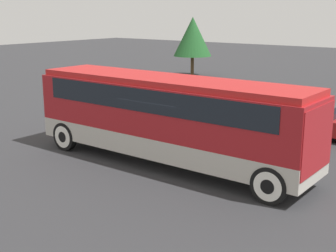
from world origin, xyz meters
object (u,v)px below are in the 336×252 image
(parked_car_near, at_px, (315,120))
(parked_car_far, at_px, (163,103))
(tour_bus, at_px, (170,113))
(parked_car_mid, at_px, (235,111))

(parked_car_near, bearing_deg, parked_car_far, -171.37)
(tour_bus, distance_m, parked_car_far, 8.00)
(tour_bus, xyz_separation_m, parked_car_mid, (-1.22, 6.86, -1.26))
(tour_bus, bearing_deg, parked_car_far, 129.95)
(parked_car_near, distance_m, parked_car_mid, 3.89)
(parked_car_near, distance_m, parked_car_far, 7.82)
(tour_bus, distance_m, parked_car_mid, 7.08)
(parked_car_mid, relative_size, parked_car_far, 0.94)
(parked_car_near, xyz_separation_m, parked_car_mid, (-3.87, -0.38, -0.05))
(tour_bus, height_order, parked_car_near, tour_bus)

